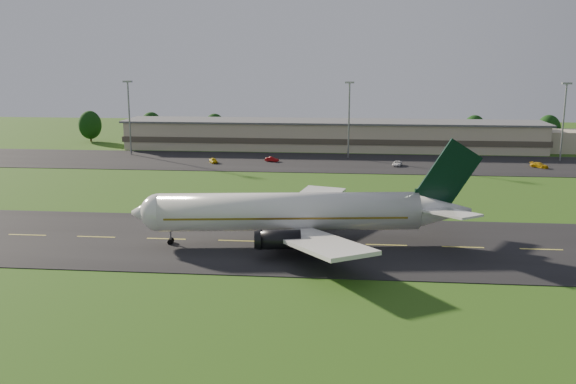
# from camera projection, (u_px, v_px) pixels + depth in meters

# --- Properties ---
(ground) EXTENTS (360.00, 360.00, 0.00)m
(ground) POSITION_uv_depth(u_px,v_px,m) (311.00, 244.00, 94.88)
(ground) COLOR #284711
(ground) RESTS_ON ground
(taxiway) EXTENTS (220.00, 30.00, 0.10)m
(taxiway) POSITION_uv_depth(u_px,v_px,m) (311.00, 243.00, 94.87)
(taxiway) COLOR black
(taxiway) RESTS_ON ground
(apron) EXTENTS (260.00, 30.00, 0.10)m
(apron) POSITION_uv_depth(u_px,v_px,m) (328.00, 163.00, 164.91)
(apron) COLOR black
(apron) RESTS_ON ground
(airliner) EXTENTS (51.18, 41.85, 15.57)m
(airliner) POSITION_uv_depth(u_px,v_px,m) (295.00, 212.00, 94.23)
(airliner) COLOR white
(airliner) RESTS_ON ground
(terminal) EXTENTS (145.00, 16.00, 8.40)m
(terminal) POSITION_uv_depth(u_px,v_px,m) (353.00, 136.00, 186.99)
(terminal) COLOR tan
(terminal) RESTS_ON ground
(light_mast_west) EXTENTS (2.40, 1.20, 20.35)m
(light_mast_west) POSITION_uv_depth(u_px,v_px,m) (129.00, 109.00, 175.20)
(light_mast_west) COLOR gray
(light_mast_west) RESTS_ON ground
(light_mast_centre) EXTENTS (2.40, 1.20, 20.35)m
(light_mast_centre) POSITION_uv_depth(u_px,v_px,m) (349.00, 111.00, 169.53)
(light_mast_centre) COLOR gray
(light_mast_centre) RESTS_ON ground
(light_mast_east) EXTENTS (2.40, 1.20, 20.35)m
(light_mast_east) POSITION_uv_depth(u_px,v_px,m) (564.00, 112.00, 164.33)
(light_mast_east) COLOR gray
(light_mast_east) RESTS_ON ground
(tree_line) EXTENTS (199.19, 8.75, 9.80)m
(tree_line) POSITION_uv_depth(u_px,v_px,m) (402.00, 129.00, 195.17)
(tree_line) COLOR black
(tree_line) RESTS_ON ground
(service_vehicle_a) EXTENTS (3.04, 4.00, 1.27)m
(service_vehicle_a) POSITION_uv_depth(u_px,v_px,m) (213.00, 160.00, 164.03)
(service_vehicle_a) COLOR gold
(service_vehicle_a) RESTS_ON apron
(service_vehicle_b) EXTENTS (3.74, 1.91, 1.17)m
(service_vehicle_b) POSITION_uv_depth(u_px,v_px,m) (272.00, 159.00, 166.06)
(service_vehicle_b) COLOR maroon
(service_vehicle_b) RESTS_ON apron
(service_vehicle_c) EXTENTS (2.85, 4.61, 1.19)m
(service_vehicle_c) POSITION_uv_depth(u_px,v_px,m) (397.00, 163.00, 159.81)
(service_vehicle_c) COLOR white
(service_vehicle_c) RESTS_ON apron
(service_vehicle_d) EXTENTS (4.48, 4.32, 1.29)m
(service_vehicle_d) POSITION_uv_depth(u_px,v_px,m) (539.00, 165.00, 157.08)
(service_vehicle_d) COLOR #E0AA0D
(service_vehicle_d) RESTS_ON apron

